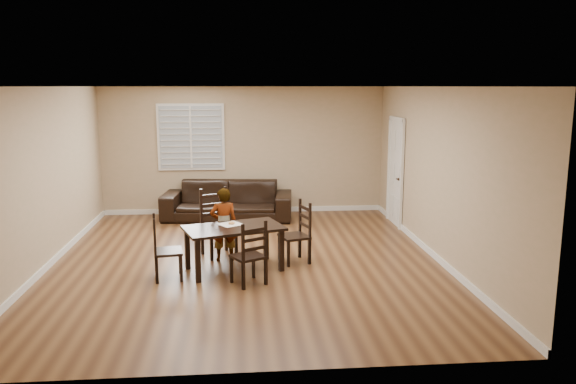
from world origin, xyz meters
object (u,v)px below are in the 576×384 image
object	(u,v)px
child	(224,225)
sofa	(228,201)
chair_right	(301,234)
dining_table	(234,233)
chair_left	(160,251)
donut	(232,223)
chair_near	(216,224)
chair_far	(252,257)

from	to	relation	value
child	sofa	size ratio (longest dim) A/B	0.44
chair_right	child	world-z (taller)	child
sofa	dining_table	bearing A→B (deg)	-81.25
chair_left	donut	distance (m)	1.14
chair_right	sofa	size ratio (longest dim) A/B	0.37
dining_table	chair_left	distance (m)	1.10
dining_table	chair_left	world-z (taller)	chair_left
chair_near	chair_left	bearing A→B (deg)	-146.57
dining_table	chair_right	xyz separation A→B (m)	(1.04, 0.34, -0.14)
chair_far	donut	size ratio (longest dim) A/B	9.35
chair_left	child	world-z (taller)	child
chair_near	chair_left	xyz separation A→B (m)	(-0.73, -1.20, -0.07)
child	sofa	xyz separation A→B (m)	(0.00, 2.84, -0.20)
chair_left	chair_far	bearing A→B (deg)	-115.77
donut	chair_near	bearing A→B (deg)	110.63
chair_near	chair_far	xyz separation A→B (m)	(0.56, -1.59, -0.08)
chair_far	donut	bearing A→B (deg)	-100.95
chair_right	child	bearing A→B (deg)	-114.83
chair_far	child	bearing A→B (deg)	-100.21
chair_far	donut	world-z (taller)	chair_far
chair_far	chair_near	bearing A→B (deg)	-99.91
donut	sofa	bearing A→B (deg)	92.27
chair_near	chair_far	bearing A→B (deg)	-95.68
chair_left	donut	size ratio (longest dim) A/B	9.49
chair_right	donut	size ratio (longest dim) A/B	9.86
child	donut	world-z (taller)	child
chair_far	child	size ratio (longest dim) A/B	0.79
chair_far	chair_left	distance (m)	1.35
dining_table	chair_right	size ratio (longest dim) A/B	1.66
chair_far	donut	distance (m)	0.96
chair_left	sofa	world-z (taller)	chair_left
chair_far	chair_right	xyz separation A→B (m)	(0.78, 1.05, 0.02)
child	chair_right	bearing A→B (deg)	166.67
dining_table	chair_right	bearing A→B (deg)	-0.05
chair_far	sofa	bearing A→B (deg)	-113.46
dining_table	chair_near	distance (m)	0.93
dining_table	chair_left	bearing A→B (deg)	179.06
dining_table	sofa	world-z (taller)	sofa
donut	sofa	distance (m)	3.19
chair_near	sofa	world-z (taller)	chair_near
chair_far	chair_left	world-z (taller)	chair_left
chair_far	sofa	distance (m)	4.06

